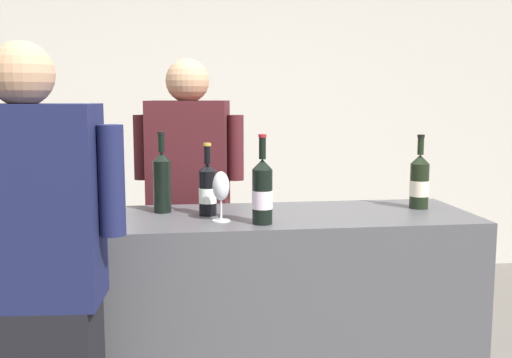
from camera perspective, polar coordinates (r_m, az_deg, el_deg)
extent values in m
cube|color=beige|center=(5.03, -5.57, 6.61)|extent=(8.00, 0.10, 2.80)
cube|color=#4C4C51|center=(2.63, -3.03, -14.39)|extent=(2.07, 0.58, 1.01)
cylinder|color=black|center=(2.31, 0.60, -1.69)|extent=(0.08, 0.08, 0.21)
cone|color=black|center=(2.29, 0.61, 1.39)|extent=(0.08, 0.08, 0.04)
cylinder|color=black|center=(2.28, 0.61, 2.91)|extent=(0.03, 0.03, 0.08)
cylinder|color=maroon|center=(2.28, 0.61, 4.09)|extent=(0.03, 0.03, 0.01)
cylinder|color=silver|center=(2.31, 0.60, -1.94)|extent=(0.08, 0.08, 0.07)
cylinder|color=black|center=(2.48, -4.57, -1.34)|extent=(0.07, 0.07, 0.18)
cone|color=black|center=(2.47, -4.60, 1.09)|extent=(0.07, 0.07, 0.03)
cylinder|color=black|center=(2.46, -4.61, 2.27)|extent=(0.03, 0.03, 0.07)
cylinder|color=#B79333|center=(2.46, -4.62, 3.26)|extent=(0.03, 0.03, 0.01)
cylinder|color=white|center=(2.49, -4.57, -1.55)|extent=(0.07, 0.07, 0.06)
cylinder|color=black|center=(2.57, -8.83, -0.73)|extent=(0.07, 0.07, 0.22)
cone|color=black|center=(2.55, -8.89, 2.10)|extent=(0.07, 0.07, 0.04)
cylinder|color=black|center=(2.55, -8.92, 3.34)|extent=(0.03, 0.03, 0.07)
cylinder|color=black|center=(2.54, -8.94, 4.30)|extent=(0.03, 0.03, 0.01)
cylinder|color=black|center=(2.49, -20.21, -1.74)|extent=(0.08, 0.08, 0.19)
cone|color=black|center=(2.48, -20.33, 0.75)|extent=(0.08, 0.08, 0.03)
cylinder|color=black|center=(2.47, -20.40, 2.15)|extent=(0.03, 0.03, 0.09)
cylinder|color=maroon|center=(2.47, -20.45, 3.31)|extent=(0.03, 0.03, 0.01)
cylinder|color=black|center=(2.44, -14.28, -1.72)|extent=(0.08, 0.08, 0.18)
cone|color=black|center=(2.43, -14.36, 0.71)|extent=(0.08, 0.08, 0.03)
cylinder|color=black|center=(2.42, -14.41, 2.05)|extent=(0.03, 0.03, 0.09)
cylinder|color=#B79333|center=(2.42, -14.45, 3.22)|extent=(0.03, 0.03, 0.01)
cylinder|color=silver|center=(2.45, -14.27, -1.93)|extent=(0.08, 0.08, 0.05)
cylinder|color=black|center=(2.73, 15.12, -0.65)|extent=(0.08, 0.08, 0.20)
cone|color=black|center=(2.71, 15.21, 1.81)|extent=(0.08, 0.08, 0.04)
cylinder|color=black|center=(2.71, 15.25, 3.01)|extent=(0.03, 0.03, 0.08)
cylinder|color=black|center=(2.70, 15.29, 3.93)|extent=(0.03, 0.03, 0.01)
cylinder|color=beige|center=(2.73, 15.12, -0.85)|extent=(0.08, 0.08, 0.07)
cylinder|color=silver|center=(2.38, -3.30, -3.94)|extent=(0.07, 0.07, 0.00)
cylinder|color=silver|center=(2.37, -3.31, -2.90)|extent=(0.01, 0.01, 0.08)
ellipsoid|color=silver|center=(2.35, -3.32, -0.66)|extent=(0.07, 0.07, 0.11)
ellipsoid|color=maroon|center=(2.36, -3.32, -1.14)|extent=(0.05, 0.05, 0.04)
cube|color=black|center=(3.17, -6.16, -11.80)|extent=(0.39, 0.30, 0.87)
cube|color=#47191E|center=(3.01, -6.36, 1.59)|extent=(0.43, 0.31, 0.60)
sphere|color=tan|center=(2.99, -6.48, 9.18)|extent=(0.21, 0.21, 0.21)
cylinder|color=#47191E|center=(2.97, -1.94, 2.96)|extent=(0.08, 0.08, 0.32)
cylinder|color=#47191E|center=(3.05, -10.71, 2.95)|extent=(0.08, 0.08, 0.32)
cube|color=#191E47|center=(1.96, -20.67, -2.32)|extent=(0.44, 0.27, 0.61)
sphere|color=tan|center=(1.93, -21.23, 9.22)|extent=(0.19, 0.19, 0.19)
cylinder|color=#191E47|center=(1.89, -13.45, -0.15)|extent=(0.08, 0.08, 0.34)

